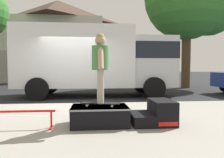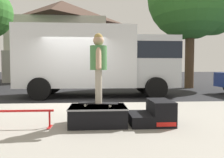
# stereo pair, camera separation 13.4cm
# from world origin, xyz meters

# --- Properties ---
(ground_plane) EXTENTS (140.00, 140.00, 0.00)m
(ground_plane) POSITION_xyz_m (0.00, 0.00, 0.00)
(ground_plane) COLOR black
(sidewalk_slab) EXTENTS (50.00, 5.00, 0.12)m
(sidewalk_slab) POSITION_xyz_m (0.00, -3.00, 0.06)
(sidewalk_slab) COLOR gray
(sidewalk_slab) RESTS_ON ground
(skate_box) EXTENTS (1.14, 0.77, 0.38)m
(skate_box) POSITION_xyz_m (0.92, -3.31, 0.32)
(skate_box) COLOR black
(skate_box) RESTS_ON sidewalk_slab
(kicker_ramp) EXTENTS (0.86, 0.78, 0.49)m
(kicker_ramp) POSITION_xyz_m (2.06, -3.31, 0.32)
(kicker_ramp) COLOR black
(kicker_ramp) RESTS_ON sidewalk_slab
(grind_rail) EXTENTS (1.51, 0.28, 0.35)m
(grind_rail) POSITION_xyz_m (-0.69, -3.42, 0.38)
(grind_rail) COLOR red
(grind_rail) RESTS_ON sidewalk_slab
(skateboard) EXTENTS (0.81, 0.37, 0.07)m
(skateboard) POSITION_xyz_m (0.93, -3.31, 0.56)
(skateboard) COLOR black
(skateboard) RESTS_ON skate_box
(skater_kid) EXTENTS (0.33, 0.71, 1.38)m
(skater_kid) POSITION_xyz_m (0.93, -3.31, 1.38)
(skater_kid) COLOR #B7AD99
(skater_kid) RESTS_ON skateboard
(box_truck) EXTENTS (6.91, 2.63, 3.05)m
(box_truck) POSITION_xyz_m (1.00, 2.20, 1.70)
(box_truck) COLOR white
(box_truck) RESTS_ON ground
(street_tree_neighbour) EXTENTS (5.93, 5.39, 8.50)m
(street_tree_neighbour) POSITION_xyz_m (7.13, 5.81, 5.64)
(street_tree_neighbour) COLOR brown
(street_tree_neighbour) RESTS_ON ground
(house_behind) EXTENTS (9.54, 8.22, 8.40)m
(house_behind) POSITION_xyz_m (-2.78, 15.58, 4.24)
(house_behind) COLOR beige
(house_behind) RESTS_ON ground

